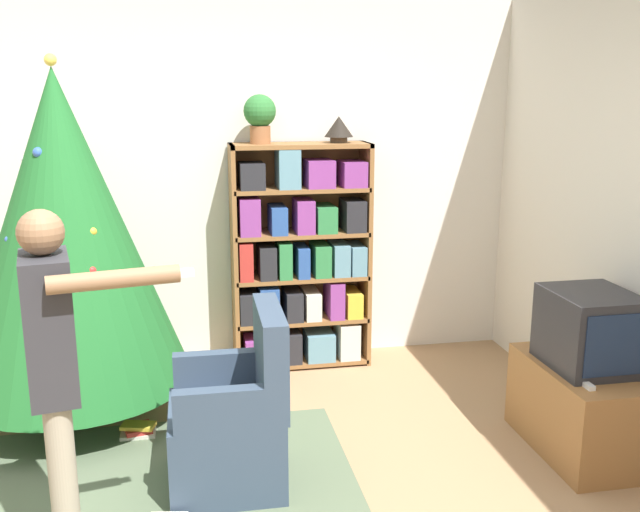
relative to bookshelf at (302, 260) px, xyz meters
name	(u,v)px	position (x,y,z in m)	size (l,w,h in m)	color
wall_back	(206,185)	(-0.65, 0.25, 0.52)	(8.00, 0.10, 2.60)	silver
bookshelf	(302,260)	(0.00, 0.00, 0.00)	(0.97, 0.33, 1.60)	brown
tv_stand	(582,408)	(1.31, -1.56, -0.53)	(0.50, 0.83, 0.50)	#996638
television	(590,330)	(1.31, -1.56, -0.07)	(0.42, 0.50, 0.42)	#28282D
game_remote	(586,384)	(1.16, -1.81, -0.27)	(0.04, 0.12, 0.02)	white
christmas_tree	(65,231)	(-1.50, -0.55, 0.37)	(1.40, 1.40, 2.16)	#4C3323
armchair	(234,424)	(-0.60, -1.54, -0.46)	(0.58, 0.57, 0.92)	#334256
standing_person	(55,365)	(-1.33, -2.06, 0.12)	(0.68, 0.46, 1.53)	#9E937F
potted_plant	(260,115)	(-0.28, 0.01, 1.01)	(0.22, 0.22, 0.33)	#935B38
table_lamp	(339,128)	(0.27, 0.01, 0.92)	(0.20, 0.20, 0.18)	#473828
book_pile_near_tree	(138,430)	(-1.12, -0.92, -0.75)	(0.21, 0.18, 0.07)	beige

